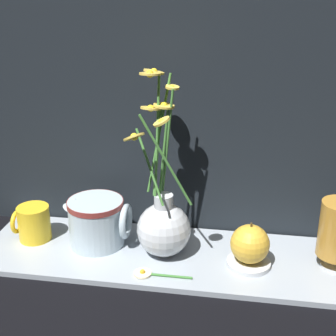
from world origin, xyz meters
The scene contains 8 objects.
ground_plane centered at (0.00, 0.00, 0.00)m, with size 6.00×6.00×0.00m, color black.
shelf centered at (0.00, 0.00, 0.01)m, with size 0.82×0.24×0.01m.
vase_with_flowers centered at (-0.01, 0.00, 0.09)m, with size 0.13×0.19×0.39m.
yellow_mug centered at (-0.31, 0.01, 0.05)m, with size 0.08×0.07×0.08m.
ceramic_pitcher centered at (-0.16, 0.02, 0.07)m, with size 0.15×0.12×0.12m.
saucer_plate centered at (0.17, -0.02, 0.02)m, with size 0.09×0.09×0.01m.
orange_fruit centered at (0.17, -0.02, 0.06)m, with size 0.08×0.08×0.09m.
loose_daisy centered at (-0.03, -0.09, 0.02)m, with size 0.12×0.04×0.01m.
Camera 1 is at (0.13, -0.86, 0.55)m, focal length 50.00 mm.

